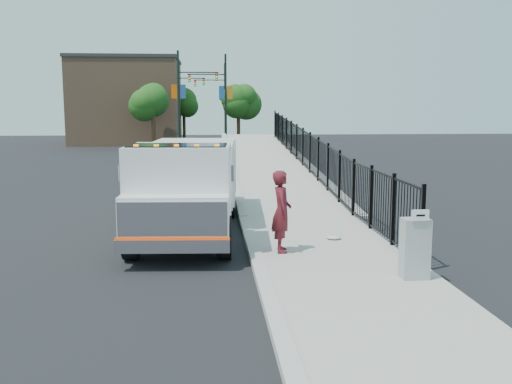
{
  "coord_description": "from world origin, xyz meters",
  "views": [
    {
      "loc": [
        -1.09,
        -13.86,
        3.63
      ],
      "look_at": [
        0.23,
        2.0,
        1.23
      ],
      "focal_mm": 40.0,
      "sensor_mm": 36.0,
      "label": 1
    }
  ],
  "objects": [
    {
      "name": "light_pole_2",
      "position": [
        -4.23,
        42.12,
        4.36
      ],
      "size": [
        3.77,
        0.22,
        8.0
      ],
      "color": "black",
      "rests_on": "ground"
    },
    {
      "name": "light_pole_0",
      "position": [
        -3.12,
        32.59,
        4.36
      ],
      "size": [
        3.78,
        0.22,
        8.0
      ],
      "color": "black",
      "rests_on": "ground"
    },
    {
      "name": "worker",
      "position": [
        0.65,
        -0.42,
        1.12
      ],
      "size": [
        0.5,
        0.74,
        1.99
      ],
      "primitive_type": "imported",
      "rotation": [
        0.0,
        0.0,
        1.54
      ],
      "color": "#5A161D",
      "rests_on": "sidewalk"
    },
    {
      "name": "debris",
      "position": [
        2.21,
        0.78,
        0.17
      ],
      "size": [
        0.4,
        0.4,
        0.1
      ],
      "primitive_type": "ellipsoid",
      "color": "silver",
      "rests_on": "sidewalk"
    },
    {
      "name": "truck",
      "position": [
        -1.68,
        2.29,
        1.54
      ],
      "size": [
        3.05,
        8.14,
        2.74
      ],
      "rotation": [
        0.0,
        0.0,
        -0.06
      ],
      "color": "black",
      "rests_on": "ground"
    },
    {
      "name": "curb",
      "position": [
        0.0,
        -2.0,
        0.08
      ],
      "size": [
        0.3,
        12.0,
        0.16
      ],
      "primitive_type": "cube",
      "color": "#ADAAA3",
      "rests_on": "ground"
    },
    {
      "name": "tree_1",
      "position": [
        1.83,
        41.82,
        3.96
      ],
      "size": [
        2.79,
        2.79,
        5.4
      ],
      "color": "#382314",
      "rests_on": "ground"
    },
    {
      "name": "ramp",
      "position": [
        2.12,
        16.0,
        0.0
      ],
      "size": [
        3.95,
        24.06,
        3.19
      ],
      "primitive_type": "cube",
      "rotation": [
        0.06,
        0.0,
        0.0
      ],
      "color": "#9E998E",
      "rests_on": "ground"
    },
    {
      "name": "sidewalk",
      "position": [
        1.93,
        -2.0,
        0.06
      ],
      "size": [
        3.55,
        12.0,
        0.12
      ],
      "primitive_type": "cube",
      "color": "#9E998E",
      "rests_on": "ground"
    },
    {
      "name": "tree_0",
      "position": [
        -5.85,
        36.47,
        3.96
      ],
      "size": [
        2.98,
        2.98,
        5.49
      ],
      "color": "#382314",
      "rests_on": "ground"
    },
    {
      "name": "light_pole_3",
      "position": [
        0.35,
        45.84,
        4.36
      ],
      "size": [
        3.77,
        0.22,
        8.0
      ],
      "color": "black",
      "rests_on": "ground"
    },
    {
      "name": "arrow_sign",
      "position": [
        3.1,
        -3.02,
        1.48
      ],
      "size": [
        0.35,
        0.04,
        0.22
      ],
      "primitive_type": "cube",
      "color": "white",
      "rests_on": "utility_cabinet"
    },
    {
      "name": "tree_2",
      "position": [
        -3.73,
        48.98,
        3.96
      ],
      "size": [
        2.85,
        2.85,
        5.43
      ],
      "color": "#382314",
      "rests_on": "ground"
    },
    {
      "name": "iron_fence",
      "position": [
        3.55,
        12.0,
        0.9
      ],
      "size": [
        0.1,
        28.0,
        1.8
      ],
      "primitive_type": "cube",
      "color": "black",
      "rests_on": "ground"
    },
    {
      "name": "building",
      "position": [
        -9.0,
        44.0,
        4.0
      ],
      "size": [
        10.0,
        10.0,
        8.0
      ],
      "primitive_type": "cube",
      "color": "#8C664C",
      "rests_on": "ground"
    },
    {
      "name": "ground",
      "position": [
        0.0,
        0.0,
        0.0
      ],
      "size": [
        120.0,
        120.0,
        0.0
      ],
      "primitive_type": "plane",
      "color": "black",
      "rests_on": "ground"
    },
    {
      "name": "light_pole_1",
      "position": [
        0.1,
        35.28,
        4.36
      ],
      "size": [
        3.78,
        0.22,
        8.0
      ],
      "color": "black",
      "rests_on": "ground"
    },
    {
      "name": "utility_cabinet",
      "position": [
        3.1,
        -2.8,
        0.75
      ],
      "size": [
        0.55,
        0.4,
        1.25
      ],
      "primitive_type": "cube",
      "color": "gray",
      "rests_on": "sidewalk"
    }
  ]
}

